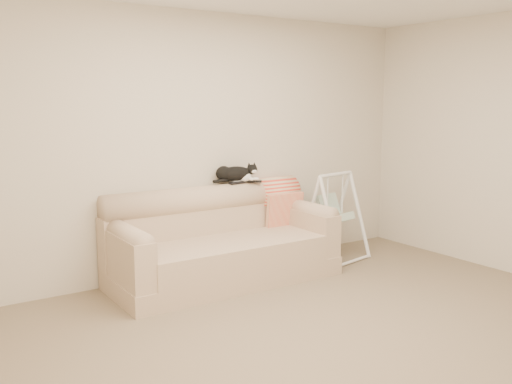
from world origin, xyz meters
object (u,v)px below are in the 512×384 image
at_px(sofa, 221,244).
at_px(remote_a, 237,182).
at_px(remote_b, 253,181).
at_px(baby_swing, 334,215).
at_px(tuxedo_cat, 235,174).

height_order(sofa, remote_a, remote_a).
xyz_separation_m(remote_b, baby_swing, (0.93, -0.21, -0.43)).
height_order(sofa, tuxedo_cat, tuxedo_cat).
distance_m(sofa, baby_swing, 1.45).
xyz_separation_m(remote_b, tuxedo_cat, (-0.19, 0.05, 0.09)).
bearing_deg(remote_a, tuxedo_cat, 87.88).
relative_size(sofa, remote_a, 11.95).
bearing_deg(tuxedo_cat, baby_swing, -13.26).
bearing_deg(remote_b, remote_a, 174.19).
relative_size(sofa, baby_swing, 2.29).
xyz_separation_m(remote_a, remote_b, (0.19, -0.02, -0.00)).
bearing_deg(sofa, baby_swing, -0.29).
bearing_deg(tuxedo_cat, remote_b, -15.45).
bearing_deg(remote_b, sofa, -158.45).
distance_m(sofa, remote_b, 0.79).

